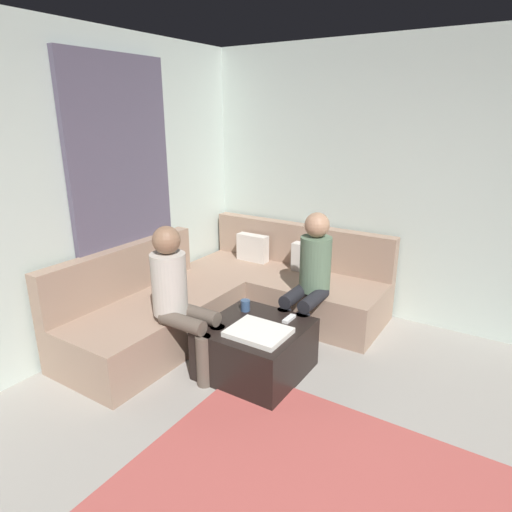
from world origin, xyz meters
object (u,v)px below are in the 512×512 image
at_px(ottoman, 256,349).
at_px(person_on_couch_back, 310,275).
at_px(sectional_couch, 231,296).
at_px(coffee_mug, 245,305).
at_px(person_on_couch_side, 179,295).
at_px(game_remote, 289,319).

bearing_deg(ottoman, person_on_couch_back, 78.63).
height_order(sectional_couch, coffee_mug, sectional_couch).
xyz_separation_m(person_on_couch_back, person_on_couch_side, (-0.68, -0.96, 0.00)).
bearing_deg(person_on_couch_back, ottoman, 78.63).
distance_m(coffee_mug, person_on_couch_back, 0.64).
relative_size(game_remote, person_on_couch_back, 0.12).
bearing_deg(person_on_couch_back, person_on_couch_side, 54.69).
bearing_deg(coffee_mug, sectional_couch, 136.49).
height_order(sectional_couch, ottoman, sectional_couch).
bearing_deg(ottoman, coffee_mug, 140.71).
bearing_deg(game_remote, person_on_couch_side, -145.44).
height_order(coffee_mug, game_remote, coffee_mug).
height_order(sectional_couch, person_on_couch_side, person_on_couch_side).
xyz_separation_m(sectional_couch, coffee_mug, (0.47, -0.45, 0.19)).
distance_m(sectional_couch, person_on_couch_back, 0.91).
distance_m(person_on_couch_back, person_on_couch_side, 1.17).
bearing_deg(ottoman, game_remote, 50.71).
relative_size(sectional_couch, ottoman, 3.36).
bearing_deg(coffee_mug, person_on_couch_back, 54.53).
height_order(sectional_couch, game_remote, sectional_couch).
bearing_deg(game_remote, sectional_couch, 154.99).
bearing_deg(person_on_couch_side, game_remote, 124.56).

